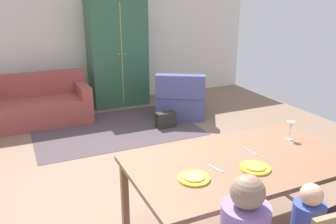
% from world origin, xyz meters
% --- Properties ---
extents(ground_plane, '(7.17, 6.18, 0.02)m').
position_xyz_m(ground_plane, '(0.00, 0.49, -0.01)').
color(ground_plane, '#806450').
extents(back_wall, '(7.17, 0.10, 2.70)m').
position_xyz_m(back_wall, '(0.00, 3.63, 1.35)').
color(back_wall, silver).
rests_on(back_wall, ground_plane).
extents(dining_table, '(1.93, 1.08, 0.76)m').
position_xyz_m(dining_table, '(0.24, -1.20, 0.70)').
color(dining_table, '#8B5E44').
rests_on(dining_table, ground_plane).
extents(plate_near_man, '(0.25, 0.25, 0.02)m').
position_xyz_m(plate_near_man, '(-0.29, -1.32, 0.77)').
color(plate_near_man, yellow).
rests_on(plate_near_man, dining_table).
extents(pizza_near_man, '(0.17, 0.17, 0.01)m').
position_xyz_m(pizza_near_man, '(-0.29, -1.32, 0.78)').
color(pizza_near_man, '#E5A853').
rests_on(pizza_near_man, plate_near_man).
extents(plate_near_child, '(0.25, 0.25, 0.02)m').
position_xyz_m(plate_near_child, '(0.24, -1.38, 0.77)').
color(plate_near_child, yellow).
rests_on(plate_near_child, dining_table).
extents(pizza_near_child, '(0.17, 0.17, 0.01)m').
position_xyz_m(pizza_near_child, '(0.24, -1.38, 0.78)').
color(pizza_near_child, gold).
rests_on(pizza_near_child, plate_near_child).
extents(wine_glass, '(0.07, 0.07, 0.19)m').
position_xyz_m(wine_glass, '(0.93, -1.02, 0.89)').
color(wine_glass, silver).
rests_on(wine_glass, dining_table).
extents(fork, '(0.05, 0.15, 0.01)m').
position_xyz_m(fork, '(-0.05, -1.25, 0.76)').
color(fork, silver).
rests_on(fork, dining_table).
extents(knife, '(0.02, 0.17, 0.01)m').
position_xyz_m(knife, '(0.41, -1.10, 0.76)').
color(knife, silver).
rests_on(knife, dining_table).
extents(area_rug, '(2.60, 1.80, 0.01)m').
position_xyz_m(area_rug, '(-0.01, 1.90, 0.00)').
color(area_rug, '#4B3E43').
rests_on(area_rug, ground_plane).
extents(couch, '(1.85, 0.86, 0.82)m').
position_xyz_m(couch, '(-1.18, 2.76, 0.30)').
color(couch, '#99443F').
rests_on(couch, ground_plane).
extents(armchair, '(1.17, 1.18, 0.82)m').
position_xyz_m(armchair, '(1.31, 2.06, 0.32)').
color(armchair, '#484D83').
rests_on(armchair, ground_plane).
extents(armoire, '(1.10, 0.59, 2.10)m').
position_xyz_m(armoire, '(0.49, 3.24, 1.05)').
color(armoire, '#2F5D42').
rests_on(armoire, ground_plane).
extents(handbag, '(0.32, 0.16, 0.26)m').
position_xyz_m(handbag, '(0.79, 1.60, 0.13)').
color(handbag, '#262720').
rests_on(handbag, ground_plane).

